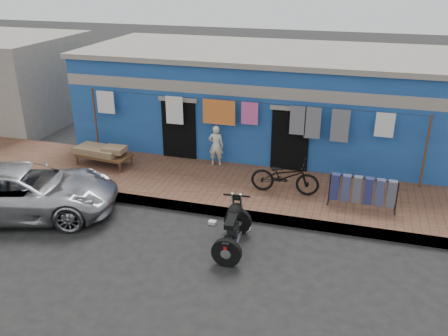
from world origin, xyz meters
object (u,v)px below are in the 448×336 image
bicycle (285,173)px  jeans_rack (363,192)px  car (24,191)px  seated_person (216,146)px  charpoy (104,156)px  motorcycle (233,227)px

bicycle → jeans_rack: (2.02, -0.24, -0.17)m
car → seated_person: (3.88, 3.95, 0.21)m
seated_person → charpoy: (-3.30, -0.98, -0.33)m
seated_person → charpoy: size_ratio=0.68×
car → bicycle: bearing=-86.1°
jeans_rack → seated_person: bearing=160.1°
car → jeans_rack: 8.58m
motorcycle → jeans_rack: motorcycle is taller
seated_person → bicycle: (2.35, -1.34, -0.04)m
seated_person → motorcycle: 4.35m
bicycle → charpoy: bearing=84.4°
bicycle → motorcycle: size_ratio=1.02×
motorcycle → charpoy: (-4.93, 3.04, -0.01)m
seated_person → jeans_rack: seated_person is taller
bicycle → charpoy: 5.67m
car → motorcycle: size_ratio=2.67×
car → bicycle: 6.76m
car → seated_person: size_ratio=3.77×
seated_person → jeans_rack: 4.65m
motorcycle → jeans_rack: (2.74, 2.44, 0.11)m
car → motorcycle: (5.51, -0.07, -0.11)m
bicycle → jeans_rack: size_ratio=1.04×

